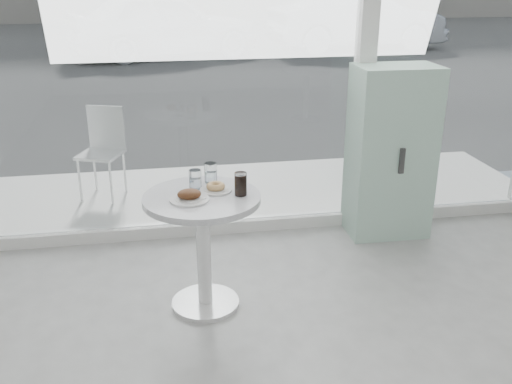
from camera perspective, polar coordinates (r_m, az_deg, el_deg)
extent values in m
cube|color=white|center=(4.82, -0.35, -3.18)|extent=(5.00, 0.12, 0.10)
cube|color=white|center=(4.65, 10.95, 14.19)|extent=(0.14, 0.14, 3.00)
cube|color=white|center=(4.37, -10.71, 12.44)|extent=(3.21, 0.02, 2.60)
cube|color=white|center=(4.99, 19.44, 12.70)|extent=(1.41, 0.02, 2.60)
cylinder|color=white|center=(3.82, -5.06, -10.96)|extent=(0.44, 0.44, 0.03)
cylinder|color=white|center=(3.64, -5.24, -6.23)|extent=(0.09, 0.09, 0.70)
cylinder|color=white|center=(3.48, -5.45, -0.67)|extent=(0.72, 0.72, 0.04)
cube|color=white|center=(5.55, -1.74, -0.04)|extent=(5.60, 1.60, 0.05)
cube|color=#373737|center=(17.46, -7.79, 14.39)|extent=(40.00, 24.00, 0.00)
cube|color=#A2CEB8|center=(4.69, 13.30, 3.87)|extent=(0.64, 0.43, 1.38)
cube|color=#333333|center=(4.49, 14.38, 3.02)|extent=(0.04, 0.02, 0.20)
cylinder|color=white|center=(5.46, -17.22, 1.13)|extent=(0.02, 0.02, 0.40)
cylinder|color=white|center=(5.32, -14.31, 0.93)|extent=(0.02, 0.02, 0.40)
cylinder|color=white|center=(5.71, -15.82, 2.17)|extent=(0.02, 0.02, 0.40)
cylinder|color=white|center=(5.58, -13.01, 2.00)|extent=(0.02, 0.02, 0.40)
cube|color=white|center=(5.45, -15.30, 3.66)|extent=(0.47, 0.47, 0.03)
cube|color=white|center=(5.54, -14.75, 6.33)|extent=(0.34, 0.15, 0.40)
imported|color=silver|center=(14.90, -9.24, 16.23)|extent=(5.00, 3.13, 1.59)
imported|color=#9D9FA4|center=(16.34, 10.00, 16.56)|extent=(4.87, 2.11, 1.56)
cylinder|color=silver|center=(3.41, -6.67, -0.75)|extent=(0.24, 0.24, 0.01)
cube|color=white|center=(3.39, -6.33, -0.63)|extent=(0.15, 0.15, 0.00)
ellipsoid|color=#321D0D|center=(3.39, -6.69, -0.21)|extent=(0.14, 0.11, 0.06)
ellipsoid|color=#321D0D|center=(3.42, -6.13, -0.13)|extent=(0.07, 0.06, 0.04)
cylinder|color=silver|center=(3.54, -4.04, 0.20)|extent=(0.20, 0.20, 0.01)
torus|color=tan|center=(3.53, -4.05, 0.59)|extent=(0.12, 0.12, 0.04)
cylinder|color=white|center=(3.57, -6.09, 1.27)|extent=(0.08, 0.08, 0.12)
cylinder|color=white|center=(3.58, -6.08, 0.89)|extent=(0.06, 0.06, 0.07)
cylinder|color=white|center=(3.67, -4.55, 1.94)|extent=(0.08, 0.08, 0.13)
cylinder|color=white|center=(3.67, -4.54, 1.54)|extent=(0.07, 0.07, 0.07)
cylinder|color=white|center=(3.44, -1.55, 0.80)|extent=(0.08, 0.08, 0.14)
cylinder|color=black|center=(3.44, -1.55, 0.70)|extent=(0.06, 0.06, 0.13)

